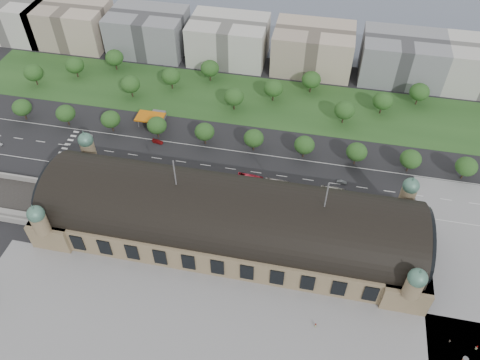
% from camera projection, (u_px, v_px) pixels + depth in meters
% --- Properties ---
extents(ground, '(900.00, 900.00, 0.00)m').
position_uv_depth(ground, '(230.00, 235.00, 189.45)').
color(ground, black).
rests_on(ground, ground).
extents(station, '(150.00, 48.40, 44.30)m').
position_uv_depth(station, '(229.00, 219.00, 182.14)').
color(station, '#857052').
rests_on(station, ground).
extents(plaza_south, '(190.00, 48.00, 0.12)m').
position_uv_depth(plaza_south, '(230.00, 341.00, 157.74)').
color(plaza_south, gray).
rests_on(plaza_south, ground).
extents(road_slab, '(260.00, 26.00, 0.10)m').
position_uv_depth(road_slab, '(206.00, 165.00, 218.44)').
color(road_slab, black).
rests_on(road_slab, ground).
extents(grass_belt, '(300.00, 45.00, 0.10)m').
position_uv_depth(grass_belt, '(240.00, 99.00, 255.61)').
color(grass_belt, '#24491D').
rests_on(grass_belt, ground).
extents(petrol_station, '(14.00, 13.00, 5.05)m').
position_uv_depth(petrol_station, '(155.00, 116.00, 239.93)').
color(petrol_station, '#C5650B').
rests_on(petrol_station, ground).
extents(office_0, '(45.00, 32.00, 24.00)m').
position_uv_depth(office_0, '(13.00, 18.00, 296.54)').
color(office_0, beige).
rests_on(office_0, ground).
extents(office_1, '(45.00, 32.00, 24.00)m').
position_uv_depth(office_1, '(72.00, 24.00, 290.88)').
color(office_1, '#BCAA94').
rests_on(office_1, ground).
extents(office_2, '(45.00, 32.00, 24.00)m').
position_uv_depth(office_2, '(148.00, 32.00, 283.81)').
color(office_2, gray).
rests_on(office_2, ground).
extents(office_3, '(45.00, 32.00, 24.00)m').
position_uv_depth(office_3, '(228.00, 40.00, 276.73)').
color(office_3, beige).
rests_on(office_3, ground).
extents(office_4, '(45.00, 32.00, 24.00)m').
position_uv_depth(office_4, '(313.00, 49.00, 269.66)').
color(office_4, '#BCAA94').
rests_on(office_4, ground).
extents(office_5, '(45.00, 32.00, 24.00)m').
position_uv_depth(office_5, '(402.00, 58.00, 262.59)').
color(office_5, gray).
rests_on(office_5, ground).
extents(tree_row_0, '(9.60, 9.60, 11.52)m').
position_uv_depth(tree_row_0, '(22.00, 108.00, 237.63)').
color(tree_row_0, '#2D2116').
rests_on(tree_row_0, ground).
extents(tree_row_1, '(9.60, 9.60, 11.52)m').
position_uv_depth(tree_row_1, '(66.00, 113.00, 234.24)').
color(tree_row_1, '#2D2116').
rests_on(tree_row_1, ground).
extents(tree_row_2, '(9.60, 9.60, 11.52)m').
position_uv_depth(tree_row_2, '(110.00, 119.00, 230.84)').
color(tree_row_2, '#2D2116').
rests_on(tree_row_2, ground).
extents(tree_row_3, '(9.60, 9.60, 11.52)m').
position_uv_depth(tree_row_3, '(157.00, 125.00, 227.45)').
color(tree_row_3, '#2D2116').
rests_on(tree_row_3, ground).
extents(tree_row_4, '(9.60, 9.60, 11.52)m').
position_uv_depth(tree_row_4, '(205.00, 132.00, 224.05)').
color(tree_row_4, '#2D2116').
rests_on(tree_row_4, ground).
extents(tree_row_5, '(9.60, 9.60, 11.52)m').
position_uv_depth(tree_row_5, '(254.00, 138.00, 220.66)').
color(tree_row_5, '#2D2116').
rests_on(tree_row_5, ground).
extents(tree_row_6, '(9.60, 9.60, 11.52)m').
position_uv_depth(tree_row_6, '(304.00, 145.00, 217.27)').
color(tree_row_6, '#2D2116').
rests_on(tree_row_6, ground).
extents(tree_row_7, '(9.60, 9.60, 11.52)m').
position_uv_depth(tree_row_7, '(357.00, 152.00, 213.87)').
color(tree_row_7, '#2D2116').
rests_on(tree_row_7, ground).
extents(tree_row_8, '(9.60, 9.60, 11.52)m').
position_uv_depth(tree_row_8, '(411.00, 159.00, 210.48)').
color(tree_row_8, '#2D2116').
rests_on(tree_row_8, ground).
extents(tree_row_9, '(9.60, 9.60, 11.52)m').
position_uv_depth(tree_row_9, '(466.00, 166.00, 207.08)').
color(tree_row_9, '#2D2116').
rests_on(tree_row_9, ground).
extents(tree_belt_0, '(10.40, 10.40, 12.48)m').
position_uv_depth(tree_belt_0, '(33.00, 73.00, 259.26)').
color(tree_belt_0, '#2D2116').
rests_on(tree_belt_0, ground).
extents(tree_belt_1, '(10.40, 10.40, 12.48)m').
position_uv_depth(tree_belt_1, '(75.00, 65.00, 264.84)').
color(tree_belt_1, '#2D2116').
rests_on(tree_belt_1, ground).
extents(tree_belt_2, '(10.40, 10.40, 12.48)m').
position_uv_depth(tree_belt_2, '(114.00, 58.00, 270.41)').
color(tree_belt_2, '#2D2116').
rests_on(tree_belt_2, ground).
extents(tree_belt_3, '(10.40, 10.40, 12.48)m').
position_uv_depth(tree_belt_3, '(130.00, 84.00, 251.20)').
color(tree_belt_3, '#2D2116').
rests_on(tree_belt_3, ground).
extents(tree_belt_4, '(10.40, 10.40, 12.48)m').
position_uv_depth(tree_belt_4, '(171.00, 76.00, 256.78)').
color(tree_belt_4, '#2D2116').
rests_on(tree_belt_4, ground).
extents(tree_belt_5, '(10.40, 10.40, 12.48)m').
position_uv_depth(tree_belt_5, '(210.00, 68.00, 262.35)').
color(tree_belt_5, '#2D2116').
rests_on(tree_belt_5, ground).
extents(tree_belt_6, '(10.40, 10.40, 12.48)m').
position_uv_depth(tree_belt_6, '(234.00, 97.00, 243.14)').
color(tree_belt_6, '#2D2116').
rests_on(tree_belt_6, ground).
extents(tree_belt_7, '(10.40, 10.40, 12.48)m').
position_uv_depth(tree_belt_7, '(274.00, 88.00, 248.71)').
color(tree_belt_7, '#2D2116').
rests_on(tree_belt_7, ground).
extents(tree_belt_8, '(10.40, 10.40, 12.48)m').
position_uv_depth(tree_belt_8, '(311.00, 80.00, 254.29)').
color(tree_belt_8, '#2D2116').
rests_on(tree_belt_8, ground).
extents(tree_belt_9, '(10.40, 10.40, 12.48)m').
position_uv_depth(tree_belt_9, '(345.00, 110.00, 235.08)').
color(tree_belt_9, '#2D2116').
rests_on(tree_belt_9, ground).
extents(tree_belt_10, '(10.40, 10.40, 12.48)m').
position_uv_depth(tree_belt_10, '(383.00, 101.00, 240.65)').
color(tree_belt_10, '#2D2116').
rests_on(tree_belt_10, ground).
extents(tree_belt_11, '(10.40, 10.40, 12.48)m').
position_uv_depth(tree_belt_11, '(420.00, 92.00, 246.23)').
color(tree_belt_11, '#2D2116').
rests_on(tree_belt_11, ground).
extents(traffic_car_1, '(4.44, 1.95, 1.42)m').
position_uv_depth(traffic_car_1, '(88.00, 135.00, 232.69)').
color(traffic_car_1, gray).
rests_on(traffic_car_1, ground).
extents(traffic_car_3, '(5.72, 2.93, 1.59)m').
position_uv_depth(traffic_car_3, '(158.00, 142.00, 229.17)').
color(traffic_car_3, maroon).
rests_on(traffic_car_3, ground).
extents(traffic_car_5, '(4.49, 1.70, 1.46)m').
position_uv_depth(traffic_car_5, '(342.00, 182.00, 209.56)').
color(traffic_car_5, '#585C5F').
rests_on(traffic_car_5, ground).
extents(traffic_car_6, '(5.83, 3.17, 1.55)m').
position_uv_depth(traffic_car_6, '(413.00, 212.00, 197.16)').
color(traffic_car_6, silver).
rests_on(traffic_car_6, ground).
extents(parked_car_0, '(4.64, 4.22, 1.54)m').
position_uv_depth(parked_car_0, '(104.00, 170.00, 215.27)').
color(parked_car_0, black).
rests_on(parked_car_0, ground).
extents(parked_car_1, '(5.88, 4.43, 1.48)m').
position_uv_depth(parked_car_1, '(107.00, 170.00, 215.11)').
color(parked_car_1, maroon).
rests_on(parked_car_1, ground).
extents(parked_car_2, '(4.97, 4.13, 1.36)m').
position_uv_depth(parked_car_2, '(129.00, 179.00, 210.94)').
color(parked_car_2, '#1A2A48').
rests_on(parked_car_2, ground).
extents(parked_car_3, '(4.67, 3.27, 1.48)m').
position_uv_depth(parked_car_3, '(141.00, 177.00, 212.10)').
color(parked_car_3, '#575C5F').
rests_on(parked_car_3, ground).
extents(parked_car_4, '(5.06, 4.27, 1.64)m').
position_uv_depth(parked_car_4, '(164.00, 182.00, 209.42)').
color(parked_car_4, silver).
rests_on(parked_car_4, ground).
extents(parked_car_5, '(5.55, 4.72, 1.41)m').
position_uv_depth(parked_car_5, '(165.00, 184.00, 208.75)').
color(parked_car_5, gray).
rests_on(parked_car_5, ground).
extents(parked_car_6, '(5.61, 4.66, 1.53)m').
position_uv_depth(parked_car_6, '(176.00, 180.00, 210.42)').
color(parked_car_6, black).
rests_on(parked_car_6, ground).
extents(bus_west, '(12.01, 3.69, 3.29)m').
position_uv_depth(bus_west, '(250.00, 178.00, 209.98)').
color(bus_west, red).
rests_on(bus_west, ground).
extents(bus_mid, '(11.44, 3.19, 3.16)m').
position_uv_depth(bus_mid, '(277.00, 183.00, 207.84)').
color(bus_mid, beige).
rests_on(bus_mid, ground).
extents(bus_east, '(10.62, 2.60, 2.95)m').
position_uv_depth(bus_east, '(332.00, 191.00, 204.90)').
color(bus_east, silver).
rests_on(bus_east, ground).
extents(pedestrian_0, '(1.06, 0.78, 1.95)m').
position_uv_depth(pedestrian_0, '(315.00, 325.00, 160.78)').
color(pedestrian_0, gray).
rests_on(pedestrian_0, ground).
extents(pedestrian_2, '(0.51, 0.82, 1.63)m').
position_uv_depth(pedestrian_2, '(450.00, 341.00, 157.00)').
color(pedestrian_2, gray).
rests_on(pedestrian_2, ground).
extents(pedestrian_5, '(0.96, 1.10, 1.96)m').
position_uv_depth(pedestrian_5, '(476.00, 348.00, 155.15)').
color(pedestrian_5, gray).
rests_on(pedestrian_5, ground).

